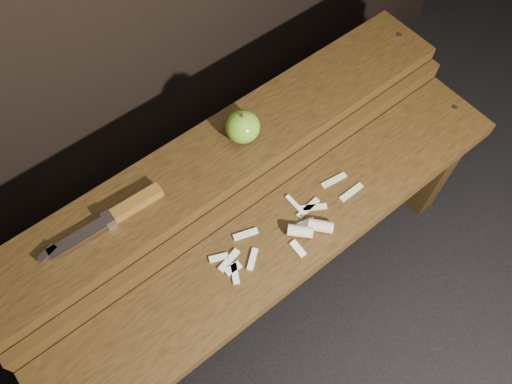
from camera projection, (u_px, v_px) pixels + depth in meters
ground at (269, 280)px, 1.48m from camera, size 60.00×60.00×0.00m
bench_front_tier at (289, 248)px, 1.15m from camera, size 1.20×0.20×0.42m
bench_rear_tier at (228, 169)px, 1.19m from camera, size 1.20×0.21×0.50m
apple at (243, 127)px, 1.10m from camera, size 0.08×0.08×0.08m
knife at (122, 211)px, 1.02m from camera, size 0.28×0.04×0.02m
apple_scraps at (298, 230)px, 1.09m from camera, size 0.39×0.14×0.03m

